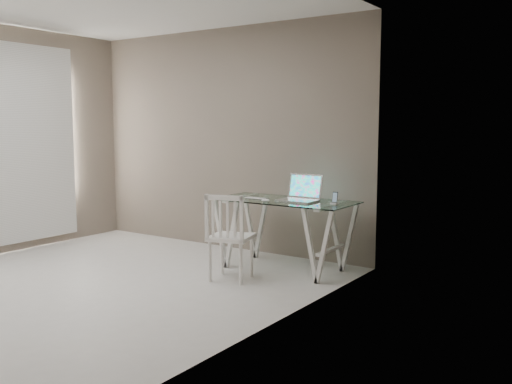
% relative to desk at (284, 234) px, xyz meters
% --- Properties ---
extents(room, '(4.50, 4.52, 2.71)m').
position_rel_desk_xyz_m(room, '(-1.26, -1.66, 1.33)').
color(room, '#BCB9B4').
rests_on(room, ground).
extents(desk, '(1.50, 0.70, 0.75)m').
position_rel_desk_xyz_m(desk, '(0.00, 0.00, 0.00)').
color(desk, silver).
rests_on(desk, ground).
extents(chair, '(0.49, 0.49, 0.87)m').
position_rel_desk_xyz_m(chair, '(-0.21, -0.69, 0.10)').
color(chair, silver).
rests_on(chair, ground).
extents(laptop, '(0.39, 0.33, 0.27)m').
position_rel_desk_xyz_m(laptop, '(0.17, 0.06, 0.43)').
color(laptop, silver).
rests_on(laptop, desk).
extents(keyboard, '(0.25, 0.11, 0.01)m').
position_rel_desk_xyz_m(keyboard, '(-0.31, -0.08, 0.37)').
color(keyboard, silver).
rests_on(keyboard, desk).
extents(mouse, '(0.10, 0.06, 0.03)m').
position_rel_desk_xyz_m(mouse, '(-0.08, -0.23, 0.38)').
color(mouse, white).
rests_on(mouse, desk).
extents(phone_dock, '(0.07, 0.07, 0.12)m').
position_rel_desk_xyz_m(phone_dock, '(0.58, 0.02, 0.40)').
color(phone_dock, white).
rests_on(phone_dock, desk).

